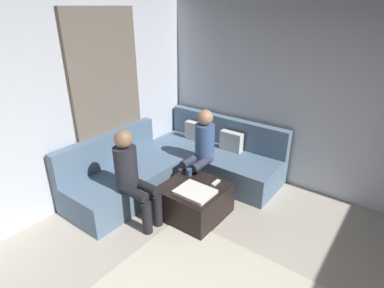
# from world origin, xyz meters

# --- Properties ---
(wall_back) EXTENTS (6.00, 0.12, 2.70)m
(wall_back) POSITION_xyz_m (0.00, 2.94, 1.35)
(wall_back) COLOR silver
(wall_back) RESTS_ON ground_plane
(wall_left) EXTENTS (0.12, 6.00, 2.70)m
(wall_left) POSITION_xyz_m (-2.94, 0.00, 1.35)
(wall_left) COLOR silver
(wall_left) RESTS_ON ground_plane
(curtain_panel) EXTENTS (0.06, 1.10, 2.50)m
(curtain_panel) POSITION_xyz_m (-2.84, 1.30, 1.25)
(curtain_panel) COLOR #726659
(curtain_panel) RESTS_ON ground_plane
(sectional_couch) EXTENTS (2.10, 2.55, 0.87)m
(sectional_couch) POSITION_xyz_m (-2.08, 1.88, 0.28)
(sectional_couch) COLOR slate
(sectional_couch) RESTS_ON ground_plane
(ottoman) EXTENTS (0.76, 0.76, 0.42)m
(ottoman) POSITION_xyz_m (-1.40, 1.37, 0.21)
(ottoman) COLOR black
(ottoman) RESTS_ON ground_plane
(folded_blanket) EXTENTS (0.44, 0.36, 0.04)m
(folded_blanket) POSITION_xyz_m (-1.30, 1.25, 0.44)
(folded_blanket) COLOR white
(folded_blanket) RESTS_ON ottoman
(coffee_mug) EXTENTS (0.08, 0.08, 0.10)m
(coffee_mug) POSITION_xyz_m (-1.62, 1.55, 0.47)
(coffee_mug) COLOR #334C72
(coffee_mug) RESTS_ON ottoman
(game_remote) EXTENTS (0.05, 0.15, 0.02)m
(game_remote) POSITION_xyz_m (-1.22, 1.59, 0.43)
(game_remote) COLOR white
(game_remote) RESTS_ON ottoman
(person_on_couch_back) EXTENTS (0.30, 0.60, 1.20)m
(person_on_couch_back) POSITION_xyz_m (-1.70, 1.93, 0.66)
(person_on_couch_back) COLOR #2D3347
(person_on_couch_back) RESTS_ON ground_plane
(person_on_couch_side) EXTENTS (0.60, 0.30, 1.20)m
(person_on_couch_side) POSITION_xyz_m (-1.93, 0.84, 0.66)
(person_on_couch_side) COLOR black
(person_on_couch_side) RESTS_ON ground_plane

